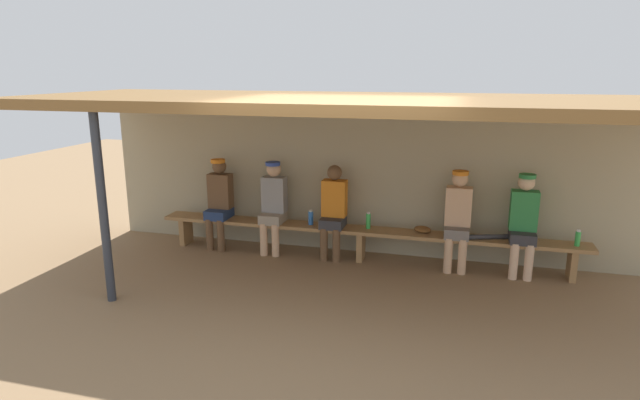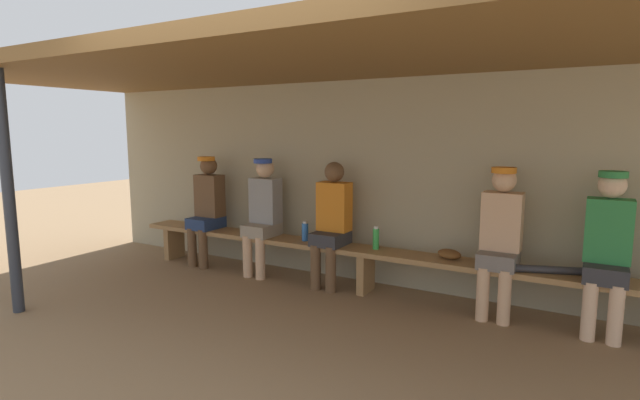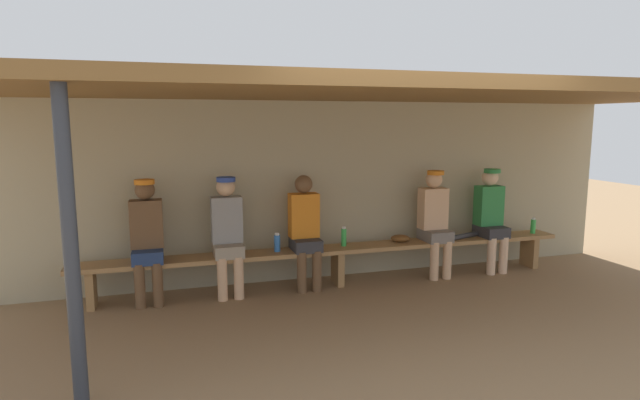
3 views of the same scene
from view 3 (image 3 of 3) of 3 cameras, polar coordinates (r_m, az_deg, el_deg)
ground_plane at (r=5.01m, az=7.80°, el=-14.40°), size 24.00×24.00×0.00m
back_wall at (r=6.53m, az=0.73°, el=1.14°), size 8.00×0.20×2.20m
dugout_roof at (r=5.26m, az=5.10°, el=11.95°), size 8.00×2.80×0.12m
support_post at (r=3.78m, az=-25.76°, el=-5.28°), size 0.10×0.10×2.20m
bench at (r=6.25m, az=1.96°, el=-5.87°), size 6.00×0.36×0.46m
player_near_post at (r=6.70m, az=12.55°, el=-1.95°), size 0.34×0.42×1.34m
player_in_white at (r=5.86m, az=-18.55°, el=-3.69°), size 0.34×0.42×1.34m
player_in_blue at (r=7.13m, az=18.32°, el=-1.54°), size 0.34×0.42×1.34m
player_middle at (r=5.89m, az=-10.17°, el=-3.31°), size 0.34×0.42×1.34m
player_leftmost at (r=6.06m, az=-1.66°, el=-3.01°), size 0.34×0.42×1.34m
water_bottle_clear at (r=6.27m, az=2.64°, el=-4.08°), size 0.06×0.06×0.24m
water_bottle_orange at (r=6.03m, az=-4.75°, el=-4.72°), size 0.07×0.07×0.22m
water_bottle_blue at (r=7.54m, az=22.45°, el=-2.66°), size 0.07×0.07×0.21m
baseball_glove_tan at (r=6.57m, az=8.86°, el=-4.19°), size 0.29×0.25×0.09m
baseball_bat at (r=6.98m, az=15.92°, el=-3.76°), size 0.73×0.31×0.07m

